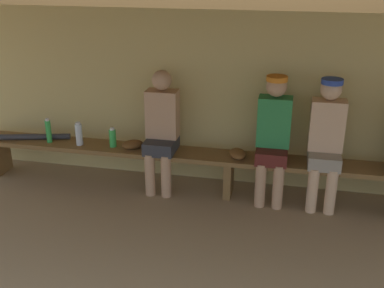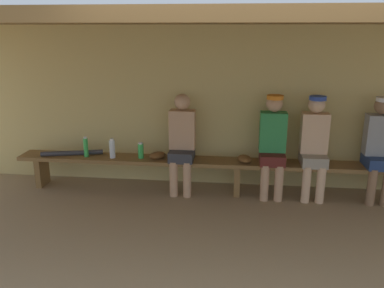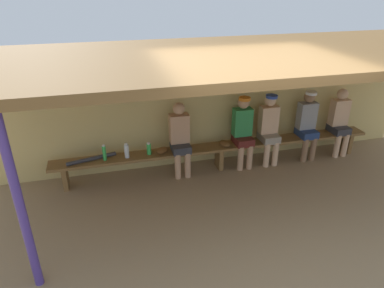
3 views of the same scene
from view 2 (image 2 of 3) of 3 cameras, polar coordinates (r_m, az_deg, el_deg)
name	(u,v)px [view 2 (image 2 of 3)]	position (r m, az deg, el deg)	size (l,w,h in m)	color
ground_plane	(236,256)	(4.12, 6.23, -15.53)	(24.00, 24.00, 0.00)	#937754
back_wall	(239,107)	(5.61, 6.74, 5.25)	(8.00, 0.20, 2.20)	tan
dugout_roof	(243,18)	(4.20, 7.30, 17.46)	(8.00, 2.80, 0.12)	brown
bench	(237,166)	(5.36, 6.49, -3.18)	(6.00, 0.36, 0.46)	brown
player_middle	(314,143)	(5.35, 17.03, 0.19)	(0.34, 0.42, 1.34)	gray
player_leftmost	(379,145)	(5.55, 25.17, -0.08)	(0.34, 0.42, 1.34)	navy
player_near_post	(182,140)	(5.30, -1.44, 0.60)	(0.34, 0.42, 1.34)	#333338
player_in_white	(273,141)	(5.27, 11.44, 0.37)	(0.34, 0.42, 1.34)	#591E19
water_bottle_blue	(86,147)	(5.63, -14.90, -0.44)	(0.06, 0.06, 0.28)	green
water_bottle_orange	(141,151)	(5.44, -7.32, -0.94)	(0.08, 0.08, 0.22)	green
water_bottle_clear	(112,149)	(5.51, -11.31, -0.65)	(0.08, 0.08, 0.27)	silver
baseball_glove_dark_brown	(157,155)	(5.41, -4.95, -1.62)	(0.24, 0.17, 0.09)	brown
baseball_glove_tan	(245,159)	(5.30, 7.51, -2.10)	(0.24, 0.17, 0.09)	brown
baseball_bat	(72,153)	(5.78, -16.73, -1.23)	(0.07, 0.07, 0.84)	#333338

